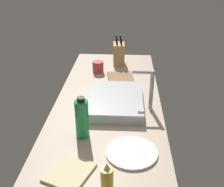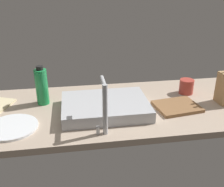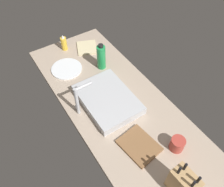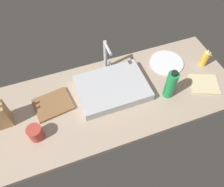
{
  "view_description": "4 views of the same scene",
  "coord_description": "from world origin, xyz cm",
  "px_view_note": "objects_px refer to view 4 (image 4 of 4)",
  "views": [
    {
      "loc": [
        159.25,
        11.46,
        88.77
      ],
      "look_at": [
        4.32,
        2.67,
        10.23
      ],
      "focal_mm": 44.36,
      "sensor_mm": 36.0,
      "label": 1
    },
    {
      "loc": [
        22.98,
        131.45,
        71.8
      ],
      "look_at": [
        2.37,
        0.41,
        11.87
      ],
      "focal_mm": 42.44,
      "sensor_mm": 36.0,
      "label": 2
    },
    {
      "loc": [
        -80.59,
        57.54,
        133.01
      ],
      "look_at": [
        6.16,
        1.61,
        11.5
      ],
      "focal_mm": 36.65,
      "sensor_mm": 36.0,
      "label": 3
    },
    {
      "loc": [
        -23.77,
        -78.64,
        124.99
      ],
      "look_at": [
        3.74,
        -3.12,
        12.2
      ],
      "focal_mm": 35.36,
      "sensor_mm": 36.0,
      "label": 4
    }
  ],
  "objects_px": {
    "faucet": "(106,54)",
    "dinner_plate": "(167,63)",
    "soap_bottle": "(205,58)",
    "water_bottle": "(171,85)",
    "sink_basin": "(112,88)",
    "coffee_mug": "(35,133)",
    "cutting_board": "(53,104)",
    "dish_towel": "(204,84)"
  },
  "relations": [
    {
      "from": "faucet",
      "to": "dinner_plate",
      "type": "distance_m",
      "value": 0.47
    },
    {
      "from": "soap_bottle",
      "to": "water_bottle",
      "type": "bearing_deg",
      "value": -157.61
    },
    {
      "from": "soap_bottle",
      "to": "dinner_plate",
      "type": "bearing_deg",
      "value": 157.74
    },
    {
      "from": "sink_basin",
      "to": "coffee_mug",
      "type": "xyz_separation_m",
      "value": [
        -0.53,
        -0.16,
        0.01
      ]
    },
    {
      "from": "sink_basin",
      "to": "water_bottle",
      "type": "distance_m",
      "value": 0.38
    },
    {
      "from": "coffee_mug",
      "to": "faucet",
      "type": "bearing_deg",
      "value": 33.07
    },
    {
      "from": "dinner_plate",
      "to": "coffee_mug",
      "type": "distance_m",
      "value": 1.04
    },
    {
      "from": "faucet",
      "to": "coffee_mug",
      "type": "bearing_deg",
      "value": -146.93
    },
    {
      "from": "sink_basin",
      "to": "water_bottle",
      "type": "relative_size",
      "value": 2.04
    },
    {
      "from": "soap_bottle",
      "to": "coffee_mug",
      "type": "height_order",
      "value": "soap_bottle"
    },
    {
      "from": "faucet",
      "to": "cutting_board",
      "type": "bearing_deg",
      "value": -157.17
    },
    {
      "from": "dish_towel",
      "to": "soap_bottle",
      "type": "bearing_deg",
      "value": 60.97
    },
    {
      "from": "cutting_board",
      "to": "dinner_plate",
      "type": "height_order",
      "value": "cutting_board"
    },
    {
      "from": "soap_bottle",
      "to": "sink_basin",
      "type": "bearing_deg",
      "value": 179.94
    },
    {
      "from": "cutting_board",
      "to": "coffee_mug",
      "type": "xyz_separation_m",
      "value": [
        -0.13,
        -0.19,
        0.04
      ]
    },
    {
      "from": "faucet",
      "to": "water_bottle",
      "type": "height_order",
      "value": "faucet"
    },
    {
      "from": "cutting_board",
      "to": "dinner_plate",
      "type": "xyz_separation_m",
      "value": [
        0.87,
        0.08,
        -0.0
      ]
    },
    {
      "from": "dish_towel",
      "to": "faucet",
      "type": "bearing_deg",
      "value": 147.68
    },
    {
      "from": "soap_bottle",
      "to": "dinner_plate",
      "type": "xyz_separation_m",
      "value": [
        -0.25,
        0.1,
        -0.06
      ]
    },
    {
      "from": "sink_basin",
      "to": "faucet",
      "type": "relative_size",
      "value": 1.86
    },
    {
      "from": "faucet",
      "to": "dinner_plate",
      "type": "xyz_separation_m",
      "value": [
        0.44,
        -0.1,
        -0.14
      ]
    },
    {
      "from": "sink_basin",
      "to": "dinner_plate",
      "type": "relative_size",
      "value": 1.85
    },
    {
      "from": "dish_towel",
      "to": "coffee_mug",
      "type": "bearing_deg",
      "value": 179.63
    },
    {
      "from": "sink_basin",
      "to": "faucet",
      "type": "bearing_deg",
      "value": 81.58
    },
    {
      "from": "faucet",
      "to": "soap_bottle",
      "type": "xyz_separation_m",
      "value": [
        0.69,
        -0.2,
        -0.08
      ]
    },
    {
      "from": "sink_basin",
      "to": "dinner_plate",
      "type": "xyz_separation_m",
      "value": [
        0.47,
        0.1,
        -0.02
      ]
    },
    {
      "from": "soap_bottle",
      "to": "dinner_plate",
      "type": "height_order",
      "value": "soap_bottle"
    },
    {
      "from": "faucet",
      "to": "dinner_plate",
      "type": "bearing_deg",
      "value": -13.13
    },
    {
      "from": "soap_bottle",
      "to": "dinner_plate",
      "type": "relative_size",
      "value": 0.59
    },
    {
      "from": "sink_basin",
      "to": "soap_bottle",
      "type": "relative_size",
      "value": 3.16
    },
    {
      "from": "sink_basin",
      "to": "dish_towel",
      "type": "relative_size",
      "value": 2.42
    },
    {
      "from": "faucet",
      "to": "dish_towel",
      "type": "distance_m",
      "value": 0.71
    },
    {
      "from": "dinner_plate",
      "to": "dish_towel",
      "type": "xyz_separation_m",
      "value": [
        0.15,
        -0.27,
        0.0
      ]
    },
    {
      "from": "coffee_mug",
      "to": "cutting_board",
      "type": "bearing_deg",
      "value": 54.59
    },
    {
      "from": "dish_towel",
      "to": "dinner_plate",
      "type": "bearing_deg",
      "value": 118.99
    },
    {
      "from": "sink_basin",
      "to": "dish_towel",
      "type": "bearing_deg",
      "value": -15.45
    },
    {
      "from": "water_bottle",
      "to": "faucet",
      "type": "bearing_deg",
      "value": 130.87
    },
    {
      "from": "cutting_board",
      "to": "water_bottle",
      "type": "xyz_separation_m",
      "value": [
        0.74,
        -0.18,
        0.1
      ]
    },
    {
      "from": "dinner_plate",
      "to": "dish_towel",
      "type": "relative_size",
      "value": 1.31
    },
    {
      "from": "faucet",
      "to": "coffee_mug",
      "type": "relative_size",
      "value": 2.77
    },
    {
      "from": "faucet",
      "to": "water_bottle",
      "type": "xyz_separation_m",
      "value": [
        0.31,
        -0.36,
        -0.04
      ]
    },
    {
      "from": "cutting_board",
      "to": "dish_towel",
      "type": "distance_m",
      "value": 1.04
    }
  ]
}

